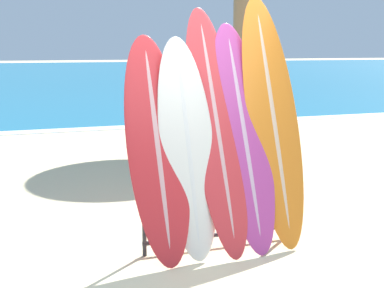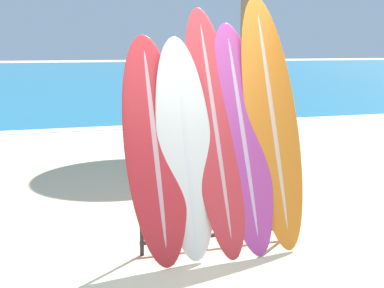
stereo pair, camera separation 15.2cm
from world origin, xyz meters
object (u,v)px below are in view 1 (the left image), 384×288
surfboard_slot_2 (216,127)px  surfboard_rack (219,200)px  surfboard_slot_3 (243,134)px  surfboard_slot_0 (157,146)px  surfboard_slot_4 (273,118)px  person_near_water (229,115)px  surfboard_slot_1 (187,146)px  person_mid_beach (156,112)px

surfboard_slot_2 → surfboard_rack: bearing=-94.7°
surfboard_slot_3 → surfboard_slot_2: bearing=172.5°
surfboard_rack → surfboard_slot_3: 0.70m
surfboard_rack → surfboard_slot_2: surfboard_slot_2 is taller
surfboard_slot_0 → surfboard_slot_4: 1.26m
surfboard_rack → surfboard_slot_2: bearing=85.3°
surfboard_slot_0 → surfboard_slot_4: size_ratio=0.84×
surfboard_rack → person_near_water: (1.48, 3.19, 0.41)m
surfboard_slot_3 → person_near_water: size_ratio=1.37×
surfboard_rack → person_near_water: bearing=65.1°
surfboard_slot_2 → surfboard_slot_4: bearing=0.4°
surfboard_slot_4 → person_near_water: size_ratio=1.54×
surfboard_rack → surfboard_slot_3: surfboard_slot_3 is taller
surfboard_slot_2 → person_near_water: 3.43m
surfboard_rack → surfboard_slot_1: size_ratio=0.75×
surfboard_slot_3 → person_near_water: bearing=69.0°
surfboard_slot_3 → person_near_water: surfboard_slot_3 is taller
surfboard_slot_4 → surfboard_rack: bearing=-169.2°
surfboard_rack → surfboard_slot_3: bearing=15.4°
surfboard_slot_4 → person_near_water: surfboard_slot_4 is taller
surfboard_slot_1 → surfboard_slot_4: surfboard_slot_4 is taller
person_near_water → surfboard_slot_0: bearing=-134.2°
surfboard_slot_0 → surfboard_rack: bearing=-4.6°
surfboard_slot_1 → surfboard_slot_2: bearing=14.9°
surfboard_rack → surfboard_slot_1: bearing=175.0°
surfboard_slot_1 → person_mid_beach: (0.86, 4.17, -0.19)m
surfboard_slot_4 → surfboard_slot_3: bearing=-173.3°
surfboard_slot_0 → surfboard_slot_4: bearing=3.2°
surfboard_rack → person_mid_beach: bearing=82.7°
surfboard_slot_1 → person_near_water: bearing=60.3°
surfboard_slot_2 → person_mid_beach: bearing=82.6°
person_mid_beach → surfboard_slot_3: bearing=-155.1°
surfboard_slot_1 → person_near_water: size_ratio=1.28×
surfboard_rack → surfboard_slot_2: 0.72m
person_mid_beach → person_near_water: bearing=-108.4°
surfboard_slot_1 → person_mid_beach: size_ratio=1.34×
person_near_water → person_mid_beach: person_near_water is taller
surfboard_slot_4 → surfboard_slot_2: bearing=-179.6°
surfboard_slot_0 → person_mid_beach: surfboard_slot_0 is taller
surfboard_slot_4 → person_near_water: bearing=74.4°
surfboard_slot_1 → person_near_water: surfboard_slot_1 is taller
surfboard_slot_0 → surfboard_slot_2: (0.62, 0.07, 0.14)m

